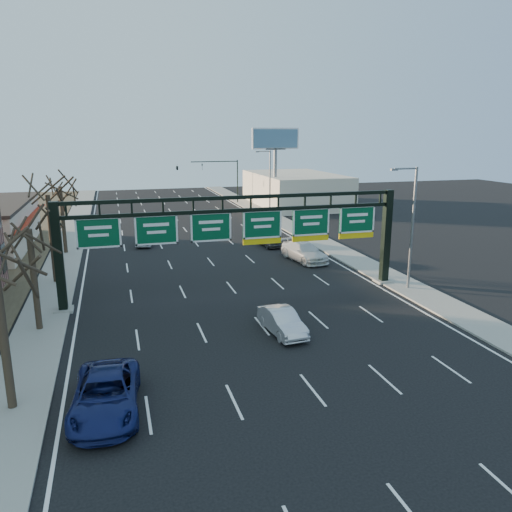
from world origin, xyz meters
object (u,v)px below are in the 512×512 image
object	(u,v)px
car_silver_sedan	(282,321)
car_white_wagon	(304,252)
sign_gantry	(239,232)
car_blue_suv	(106,395)

from	to	relation	value
car_silver_sedan	car_white_wagon	xyz separation A→B (m)	(7.45, 15.48, 0.12)
sign_gantry	car_silver_sedan	distance (m)	8.36
sign_gantry	car_silver_sedan	size ratio (longest dim) A/B	5.70
sign_gantry	car_silver_sedan	world-z (taller)	sign_gantry
car_blue_suv	car_silver_sedan	size ratio (longest dim) A/B	1.35
car_blue_suv	car_silver_sedan	distance (m)	11.48
sign_gantry	car_blue_suv	world-z (taller)	sign_gantry
car_blue_suv	car_white_wagon	size ratio (longest dim) A/B	1.01
car_blue_suv	car_silver_sedan	world-z (taller)	car_blue_suv
sign_gantry	car_blue_suv	distance (m)	16.61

